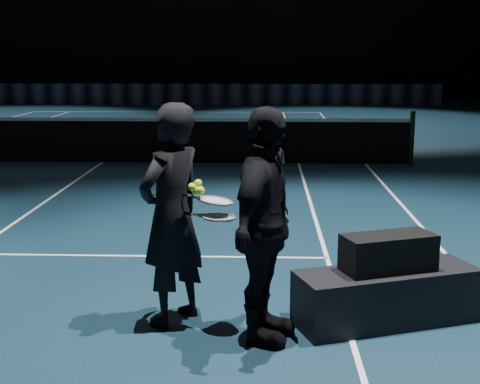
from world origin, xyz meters
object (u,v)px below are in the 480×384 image
object	(u,v)px
racket_bag	(388,253)
player_b	(264,227)
racket_lower	(219,217)
tennis_balls	(198,188)
player_bench	(386,296)
racket_upper	(216,201)
player_a	(172,215)

from	to	relation	value
racket_bag	player_b	world-z (taller)	player_b
racket_lower	tennis_balls	distance (m)	0.30
player_bench	player_b	size ratio (longest dim) A/B	0.83
racket_bag	racket_upper	bearing A→B (deg)	166.53
tennis_balls	racket_lower	bearing A→B (deg)	-25.56
player_a	racket_lower	bearing A→B (deg)	100.86
racket_bag	player_a	size ratio (longest dim) A/B	0.41
racket_bag	tennis_balls	size ratio (longest dim) A/B	6.52
racket_bag	player_b	xyz separation A→B (m)	(-1.05, -0.38, 0.32)
racket_upper	tennis_balls	xyz separation A→B (m)	(-0.15, 0.03, 0.10)
racket_lower	player_bench	bearing A→B (deg)	32.82
player_b	racket_lower	size ratio (longest dim) A/B	2.78
racket_bag	tennis_balls	world-z (taller)	tennis_balls
tennis_balls	racket_upper	bearing A→B (deg)	-10.52
racket_upper	racket_lower	bearing A→B (deg)	-42.66
player_a	tennis_balls	size ratio (longest dim) A/B	15.73
racket_lower	player_b	bearing A→B (deg)	0.00
player_a	tennis_balls	xyz separation A→B (m)	(0.23, -0.10, 0.26)
player_b	racket_lower	bearing A→B (deg)	82.73
player_b	racket_bag	bearing A→B (deg)	-53.29
racket_bag	player_b	size ratio (longest dim) A/B	0.41
player_bench	racket_upper	xyz separation A→B (m)	(-1.45, -0.16, 0.86)
player_bench	player_a	xyz separation A→B (m)	(-1.83, -0.03, 0.71)
racket_lower	racket_upper	distance (m)	0.14
player_a	racket_upper	size ratio (longest dim) A/B	2.78
player_bench	racket_lower	size ratio (longest dim) A/B	2.30
player_bench	racket_bag	xyz separation A→B (m)	(0.00, 0.00, 0.39)
player_a	racket_lower	distance (m)	0.45
player_bench	tennis_balls	bearing A→B (deg)	164.98
player_b	player_bench	bearing A→B (deg)	-53.29
racket_bag	tennis_balls	xyz separation A→B (m)	(-1.59, -0.13, 0.57)
racket_lower	racket_upper	world-z (taller)	racket_upper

